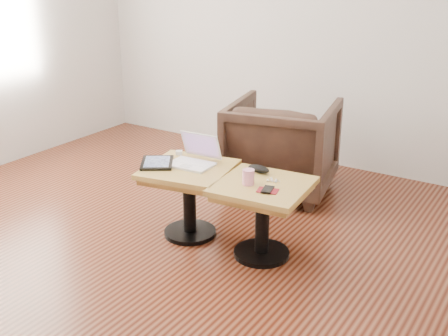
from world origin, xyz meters
The scene contains 11 objects.
room_shell centered at (0.00, 0.00, 1.35)m, with size 4.52×4.52×2.71m.
side_table_left centered at (0.08, 0.35, 0.38)m, with size 0.65×0.65×0.51m.
side_table_right centered at (0.64, 0.36, 0.38)m, with size 0.61×0.61×0.51m.
laptop centered at (0.07, 0.42, 0.55)m, with size 0.31×0.29×0.20m.
tablet centered at (-0.14, 0.28, 0.52)m, with size 0.33×0.34×0.02m.
charging_adapter centered at (-0.13, 0.52, 0.52)m, with size 0.04×0.04×0.03m, color white.
glasses_case centered at (0.52, 0.52, 0.53)m, with size 0.16×0.07×0.05m, color black.
striped_cup centered at (0.57, 0.30, 0.56)m, with size 0.08×0.08×0.10m, color #F53D8A.
earbuds_tangle centered at (0.67, 0.43, 0.51)m, with size 0.08×0.05×0.02m.
phone_on_sleeve centered at (0.72, 0.27, 0.51)m, with size 0.14×0.12×0.02m.
armchair centered at (0.24, 1.42, 0.38)m, with size 0.82×0.84×0.77m, color black.
Camera 1 is at (2.19, -2.50, 1.83)m, focal length 45.00 mm.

